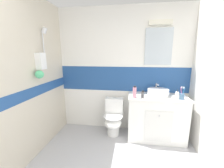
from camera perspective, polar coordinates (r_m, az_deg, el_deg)
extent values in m
cube|color=white|center=(3.09, 4.26, -10.21)|extent=(3.20, 0.10, 0.85)
cube|color=#234C8C|center=(2.90, 4.46, 2.21)|extent=(3.20, 0.10, 0.50)
cube|color=white|center=(2.87, 4.75, 18.65)|extent=(3.20, 0.10, 1.15)
cube|color=silver|center=(2.83, 18.59, 14.38)|extent=(0.50, 0.02, 0.68)
cube|color=white|center=(2.85, 19.34, 22.83)|extent=(0.40, 0.10, 0.08)
cube|color=beige|center=(2.24, -35.08, 1.00)|extent=(0.10, 3.48, 2.50)
cube|color=#234C8C|center=(2.25, -33.41, -4.53)|extent=(0.01, 3.48, 0.16)
cube|color=white|center=(2.49, -27.26, 8.39)|extent=(0.10, 0.14, 0.26)
cylinder|color=silver|center=(2.62, -26.35, 13.90)|extent=(0.02, 0.02, 0.48)
cylinder|color=silver|center=(2.62, -26.11, 19.24)|extent=(0.10, 0.07, 0.11)
sphere|color=#59CC8C|center=(2.40, -27.70, 3.50)|extent=(0.13, 0.13, 0.13)
cube|color=white|center=(2.85, 17.62, -13.12)|extent=(1.03, 0.52, 0.82)
cube|color=white|center=(2.69, 18.23, -4.97)|extent=(1.05, 0.54, 0.03)
cube|color=silver|center=(2.63, 18.49, -16.34)|extent=(0.47, 0.01, 0.57)
cylinder|color=silver|center=(2.53, 18.87, -12.42)|extent=(0.02, 0.02, 0.03)
cylinder|color=white|center=(2.71, 18.42, -3.22)|extent=(0.38, 0.38, 0.12)
cylinder|color=#B3B3B8|center=(2.70, 18.50, -2.14)|extent=(0.31, 0.31, 0.01)
cylinder|color=silver|center=(2.91, 17.72, -1.45)|extent=(0.03, 0.03, 0.18)
cylinder|color=silver|center=(2.79, 18.19, -0.12)|extent=(0.02, 0.17, 0.02)
cylinder|color=white|center=(2.96, 0.52, -18.52)|extent=(0.24, 0.24, 0.18)
ellipsoid|color=white|center=(2.82, 0.42, -15.44)|extent=(0.34, 0.42, 0.22)
cylinder|color=white|center=(2.77, 0.42, -13.20)|extent=(0.37, 0.37, 0.02)
cube|color=white|center=(2.90, 1.00, -8.78)|extent=(0.36, 0.17, 0.32)
cylinder|color=silver|center=(2.85, 1.01, -5.60)|extent=(0.04, 0.04, 0.02)
cylinder|color=#4C7299|center=(2.63, 26.82, -4.63)|extent=(0.08, 0.08, 0.10)
cylinder|color=#D872BF|center=(2.61, 26.65, -3.11)|extent=(0.04, 0.02, 0.18)
cube|color=white|center=(2.59, 26.84, -1.21)|extent=(0.02, 0.02, 0.03)
cylinder|color=#338CD8|center=(2.61, 27.28, -3.20)|extent=(0.03, 0.04, 0.17)
cube|color=white|center=(2.59, 27.47, -1.33)|extent=(0.02, 0.02, 0.03)
cylinder|color=white|center=(2.61, 25.17, -4.26)|extent=(0.06, 0.06, 0.13)
cylinder|color=#262626|center=(2.59, 25.33, -2.55)|extent=(0.01, 0.01, 0.04)
cylinder|color=#262626|center=(2.57, 25.44, -2.22)|extent=(0.01, 0.02, 0.01)
cylinder|color=pink|center=(2.45, 9.26, -3.47)|extent=(0.06, 0.06, 0.19)
cylinder|color=black|center=(2.42, 9.35, -1.08)|extent=(0.05, 0.05, 0.02)
cylinder|color=#4C4C51|center=(2.47, 12.50, -4.40)|extent=(0.05, 0.05, 0.11)
cylinder|color=black|center=(2.45, 12.57, -2.89)|extent=(0.04, 0.04, 0.02)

